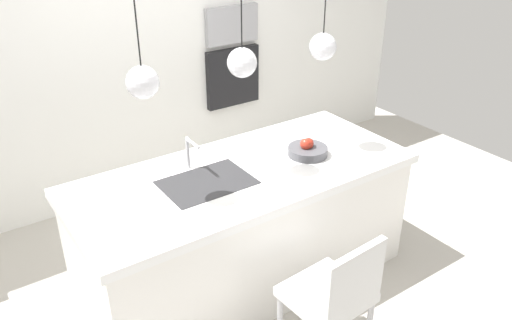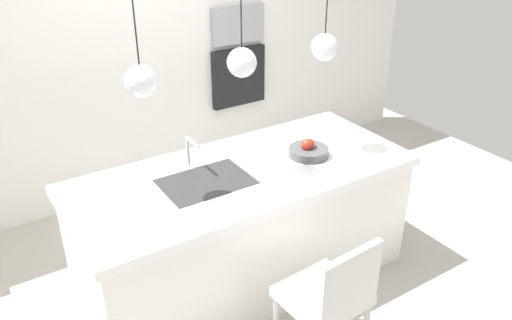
{
  "view_description": "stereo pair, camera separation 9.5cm",
  "coord_description": "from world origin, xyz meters",
  "px_view_note": "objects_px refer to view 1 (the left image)",
  "views": [
    {
      "loc": [
        -1.62,
        -2.5,
        2.5
      ],
      "look_at": [
        0.1,
        0.0,
        0.93
      ],
      "focal_mm": 36.42,
      "sensor_mm": 36.0,
      "label": 1
    },
    {
      "loc": [
        -1.55,
        -2.55,
        2.5
      ],
      "look_at": [
        0.1,
        0.0,
        0.93
      ],
      "focal_mm": 36.42,
      "sensor_mm": 36.0,
      "label": 2
    }
  ],
  "objects_px": {
    "microwave": "(231,24)",
    "fruit_bowl": "(308,149)",
    "chair_near": "(335,294)",
    "oven": "(232,77)"
  },
  "relations": [
    {
      "from": "oven",
      "to": "chair_near",
      "type": "xyz_separation_m",
      "value": [
        -0.91,
        -2.49,
        -0.42
      ]
    },
    {
      "from": "fruit_bowl",
      "to": "oven",
      "type": "distance_m",
      "value": 1.69
    },
    {
      "from": "fruit_bowl",
      "to": "chair_near",
      "type": "height_order",
      "value": "fruit_bowl"
    },
    {
      "from": "oven",
      "to": "chair_near",
      "type": "height_order",
      "value": "oven"
    },
    {
      "from": "microwave",
      "to": "fruit_bowl",
      "type": "bearing_deg",
      "value": -104.4
    },
    {
      "from": "microwave",
      "to": "oven",
      "type": "height_order",
      "value": "microwave"
    },
    {
      "from": "microwave",
      "to": "oven",
      "type": "xyz_separation_m",
      "value": [
        -0.0,
        0.0,
        -0.5
      ]
    },
    {
      "from": "fruit_bowl",
      "to": "chair_near",
      "type": "distance_m",
      "value": 1.07
    },
    {
      "from": "microwave",
      "to": "chair_near",
      "type": "height_order",
      "value": "microwave"
    },
    {
      "from": "microwave",
      "to": "chair_near",
      "type": "bearing_deg",
      "value": -110.0
    }
  ]
}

